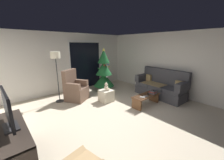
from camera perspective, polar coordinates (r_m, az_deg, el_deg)
ground_plane at (r=4.22m, az=2.20°, el=-14.00°), size 7.00×7.00×0.00m
wall_back at (r=6.34m, az=-17.10°, el=6.96°), size 5.72×0.12×2.50m
wall_right at (r=6.09m, az=22.48°, el=6.22°), size 0.12×6.00×2.50m
patio_door_frame at (r=6.63m, az=-10.81°, el=6.34°), size 1.60×0.02×2.20m
patio_door_glass at (r=6.63m, az=-10.71°, el=5.90°), size 1.50×0.02×2.10m
couch at (r=5.78m, az=19.53°, el=-2.57°), size 0.88×1.98×1.08m
coffee_table at (r=4.83m, az=13.91°, el=-7.37°), size 1.10×0.40×0.37m
remote_black at (r=4.84m, az=14.78°, el=-5.73°), size 0.15×0.13×0.02m
remote_silver at (r=4.64m, az=13.80°, el=-6.53°), size 0.15×0.12×0.02m
remote_white at (r=4.53m, az=12.50°, el=-6.98°), size 0.10×0.16×0.02m
book_stack at (r=4.97m, az=16.67°, el=-4.81°), size 0.25×0.22×0.11m
cell_phone at (r=4.95m, az=16.74°, el=-4.11°), size 0.14×0.16×0.01m
christmas_tree at (r=6.06m, az=-3.39°, el=3.26°), size 0.90×0.90×1.88m
armchair at (r=5.28m, az=-14.96°, el=-3.79°), size 0.94×0.94×1.13m
floor_lamp at (r=5.07m, az=-22.30°, el=7.69°), size 0.32×0.32×1.78m
media_shelf at (r=2.95m, az=-35.65°, el=-22.87°), size 0.40×1.40×0.74m
television at (r=2.68m, az=-37.27°, el=-9.76°), size 0.21×0.84×0.61m
ottoman at (r=5.04m, az=-2.41°, el=-6.49°), size 0.44×0.44×0.42m
teddy_bear_cream at (r=4.92m, az=-2.33°, el=-2.91°), size 0.21×0.22×0.29m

